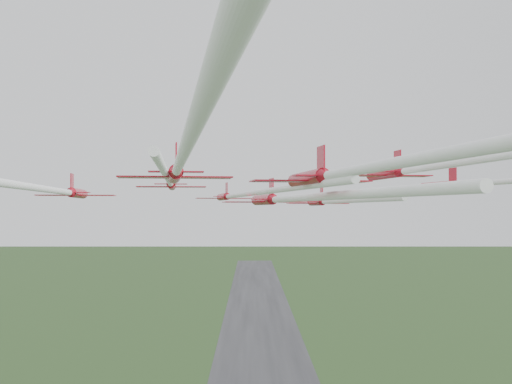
{
  "coord_description": "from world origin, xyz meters",
  "views": [
    {
      "loc": [
        -4.43,
        -78.1,
        58.69
      ],
      "look_at": [
        -3.79,
        0.34,
        60.76
      ],
      "focal_mm": 45.0,
      "sensor_mm": 36.0,
      "label": 1
    }
  ],
  "objects_px": {
    "jet_row4_left": "(179,164)",
    "jet_row4_right": "(428,167)",
    "jet_row3_left": "(56,190)",
    "jet_lead": "(242,194)",
    "jet_row2_left": "(169,181)",
    "jet_row2_right": "(330,201)",
    "jet_row3_right": "(498,182)",
    "jet_trail_solo": "(368,168)",
    "jet_row3_mid": "(289,198)"
  },
  "relations": [
    {
      "from": "jet_row4_left",
      "to": "jet_row4_right",
      "type": "xyz_separation_m",
      "value": [
        18.78,
        9.03,
        0.38
      ]
    },
    {
      "from": "jet_row3_left",
      "to": "jet_row4_right",
      "type": "xyz_separation_m",
      "value": [
        30.87,
        -4.29,
        1.73
      ]
    },
    {
      "from": "jet_lead",
      "to": "jet_row4_left",
      "type": "xyz_separation_m",
      "value": [
        -3.62,
        -36.41,
        1.17
      ]
    },
    {
      "from": "jet_row2_left",
      "to": "jet_row3_left",
      "type": "bearing_deg",
      "value": -124.96
    },
    {
      "from": "jet_row2_left",
      "to": "jet_row2_right",
      "type": "height_order",
      "value": "jet_row2_left"
    },
    {
      "from": "jet_lead",
      "to": "jet_row2_right",
      "type": "height_order",
      "value": "jet_lead"
    },
    {
      "from": "jet_row3_right",
      "to": "jet_row4_right",
      "type": "bearing_deg",
      "value": -141.7
    },
    {
      "from": "jet_row3_right",
      "to": "jet_row4_right",
      "type": "height_order",
      "value": "jet_row4_right"
    },
    {
      "from": "jet_row4_left",
      "to": "jet_trail_solo",
      "type": "relative_size",
      "value": 1.09
    },
    {
      "from": "jet_row2_right",
      "to": "jet_row4_right",
      "type": "height_order",
      "value": "jet_row4_right"
    },
    {
      "from": "jet_lead",
      "to": "jet_row3_right",
      "type": "relative_size",
      "value": 1.29
    },
    {
      "from": "jet_lead",
      "to": "jet_row2_left",
      "type": "height_order",
      "value": "jet_row2_left"
    },
    {
      "from": "jet_row4_right",
      "to": "jet_trail_solo",
      "type": "height_order",
      "value": "jet_row4_right"
    },
    {
      "from": "jet_trail_solo",
      "to": "jet_row3_mid",
      "type": "bearing_deg",
      "value": 86.36
    },
    {
      "from": "jet_lead",
      "to": "jet_row4_right",
      "type": "relative_size",
      "value": 1.4
    },
    {
      "from": "jet_row2_left",
      "to": "jet_row2_right",
      "type": "xyz_separation_m",
      "value": [
        18.71,
        10.27,
        -2.09
      ]
    },
    {
      "from": "jet_trail_solo",
      "to": "jet_row2_left",
      "type": "bearing_deg",
      "value": 104.33
    },
    {
      "from": "jet_row4_left",
      "to": "jet_row4_right",
      "type": "bearing_deg",
      "value": 17.74
    },
    {
      "from": "jet_row3_left",
      "to": "jet_row3_mid",
      "type": "height_order",
      "value": "jet_row3_left"
    },
    {
      "from": "jet_lead",
      "to": "jet_row2_left",
      "type": "bearing_deg",
      "value": -141.58
    },
    {
      "from": "jet_row3_left",
      "to": "jet_row4_left",
      "type": "xyz_separation_m",
      "value": [
        12.09,
        -13.32,
        1.35
      ]
    },
    {
      "from": "jet_lead",
      "to": "jet_row3_mid",
      "type": "xyz_separation_m",
      "value": [
        4.67,
        -16.6,
        -0.76
      ]
    },
    {
      "from": "jet_lead",
      "to": "jet_trail_solo",
      "type": "height_order",
      "value": "jet_trail_solo"
    },
    {
      "from": "jet_row2_right",
      "to": "jet_row2_left",
      "type": "bearing_deg",
      "value": -156.4
    },
    {
      "from": "jet_row3_left",
      "to": "jet_row4_right",
      "type": "distance_m",
      "value": 31.22
    },
    {
      "from": "jet_row2_left",
      "to": "jet_row4_right",
      "type": "relative_size",
      "value": 1.22
    },
    {
      "from": "jet_row2_right",
      "to": "jet_row3_mid",
      "type": "relative_size",
      "value": 0.81
    },
    {
      "from": "jet_row3_mid",
      "to": "jet_row3_right",
      "type": "distance_m",
      "value": 20.84
    },
    {
      "from": "jet_row3_right",
      "to": "jet_trail_solo",
      "type": "height_order",
      "value": "jet_row3_right"
    },
    {
      "from": "jet_row4_left",
      "to": "jet_trail_solo",
      "type": "distance_m",
      "value": 12.95
    },
    {
      "from": "jet_lead",
      "to": "jet_row3_left",
      "type": "height_order",
      "value": "jet_lead"
    },
    {
      "from": "jet_row3_left",
      "to": "jet_row3_mid",
      "type": "relative_size",
      "value": 0.92
    },
    {
      "from": "jet_trail_solo",
      "to": "jet_row2_right",
      "type": "bearing_deg",
      "value": 75.92
    },
    {
      "from": "jet_row3_left",
      "to": "jet_row3_right",
      "type": "relative_size",
      "value": 0.98
    },
    {
      "from": "jet_row2_left",
      "to": "jet_row3_right",
      "type": "distance_m",
      "value": 33.81
    },
    {
      "from": "jet_row3_left",
      "to": "jet_row4_left",
      "type": "bearing_deg",
      "value": -53.77
    },
    {
      "from": "jet_row2_left",
      "to": "jet_trail_solo",
      "type": "distance_m",
      "value": 37.54
    },
    {
      "from": "jet_row2_left",
      "to": "jet_trail_solo",
      "type": "bearing_deg",
      "value": -72.03
    },
    {
      "from": "jet_row2_left",
      "to": "jet_row3_right",
      "type": "relative_size",
      "value": 1.12
    },
    {
      "from": "jet_row3_left",
      "to": "jet_trail_solo",
      "type": "height_order",
      "value": "jet_trail_solo"
    },
    {
      "from": "jet_trail_solo",
      "to": "jet_row3_right",
      "type": "bearing_deg",
      "value": 47.59
    },
    {
      "from": "jet_row2_left",
      "to": "jet_row4_left",
      "type": "height_order",
      "value": "jet_row4_left"
    },
    {
      "from": "jet_lead",
      "to": "jet_row3_right",
      "type": "bearing_deg",
      "value": -40.95
    },
    {
      "from": "jet_row2_right",
      "to": "jet_row3_right",
      "type": "bearing_deg",
      "value": -54.24
    },
    {
      "from": "jet_trail_solo",
      "to": "jet_row4_right",
      "type": "bearing_deg",
      "value": 54.21
    },
    {
      "from": "jet_row4_right",
      "to": "jet_trail_solo",
      "type": "bearing_deg",
      "value": -124.05
    },
    {
      "from": "jet_row2_left",
      "to": "jet_row4_left",
      "type": "distance_m",
      "value": 27.93
    },
    {
      "from": "jet_row2_right",
      "to": "jet_row3_mid",
      "type": "bearing_deg",
      "value": -114.23
    },
    {
      "from": "jet_row4_left",
      "to": "jet_trail_solo",
      "type": "height_order",
      "value": "jet_row4_left"
    },
    {
      "from": "jet_lead",
      "to": "jet_row4_right",
      "type": "height_order",
      "value": "jet_row4_right"
    }
  ]
}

